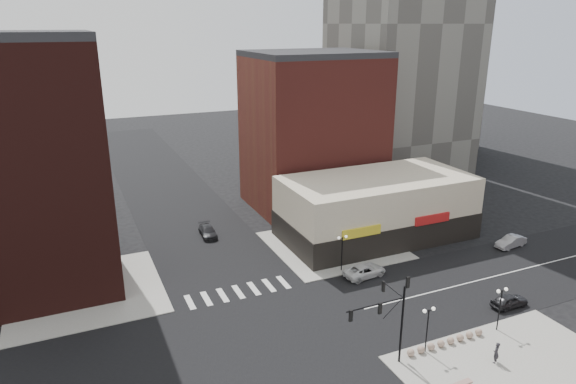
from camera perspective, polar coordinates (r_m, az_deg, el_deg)
ground at (r=47.78m, az=-2.14°, el=-15.42°), size 240.00×240.00×0.00m
road_ew at (r=47.77m, az=-2.14°, el=-15.41°), size 200.00×14.00×0.02m
road_ns at (r=47.77m, az=-2.14°, el=-15.40°), size 14.00×200.00×0.02m
sidewalk_nw at (r=57.88m, az=-21.49°, el=-10.29°), size 15.00×15.00×0.12m
sidewalk_ne at (r=64.78m, az=5.02°, el=-5.89°), size 15.00×15.00×0.12m
sidewalk_se at (r=46.50m, az=24.90°, el=-18.32°), size 18.00×14.00×0.12m
building_nw at (r=57.41m, az=-27.62°, el=2.04°), size 16.00×15.00×25.00m
building_ne_midrise at (r=76.09m, az=2.76°, el=6.49°), size 18.00×15.00×22.00m
building_ne_row at (r=67.14m, az=9.76°, el=-2.22°), size 24.20×12.20×8.00m
traffic_signal at (r=42.31m, az=11.28°, el=-12.71°), size 5.59×3.09×7.77m
street_lamp_se_a at (r=45.09m, az=15.31°, el=-13.42°), size 1.22×0.32×4.16m
street_lamp_se_b at (r=50.07m, az=22.60°, el=-10.88°), size 1.22×0.32×4.16m
street_lamp_ne at (r=57.18m, az=6.05°, el=-5.78°), size 1.22×0.32×4.16m
bollard_row at (r=47.85m, az=17.13°, el=-15.64°), size 7.99×0.64×0.64m
white_suv at (r=57.45m, az=8.52°, el=-8.65°), size 5.15×2.84×1.37m
dark_sedan_east at (r=55.66m, az=23.38°, el=-11.03°), size 3.88×1.58×1.32m
silver_sedan at (r=69.61m, az=23.52°, el=-5.08°), size 4.45×1.97×1.42m
dark_sedan_north at (r=67.86m, az=-8.91°, el=-4.35°), size 2.08×4.62×1.31m
pedestrian at (r=46.78m, az=22.13°, el=-16.21°), size 0.80×0.72×1.84m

